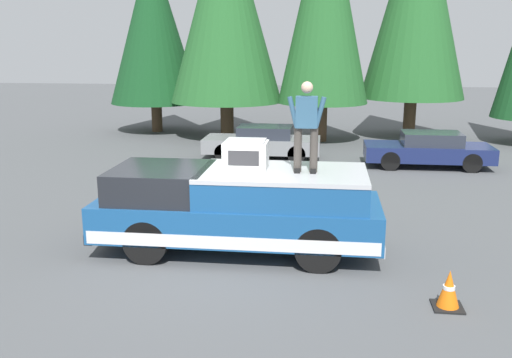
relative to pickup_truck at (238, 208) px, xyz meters
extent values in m
plane|color=#4C4F51|center=(-0.47, 0.58, -0.87)|extent=(90.00, 90.00, 0.00)
cube|color=navy|center=(0.00, 0.01, -0.17)|extent=(2.00, 5.50, 0.70)
cube|color=silver|center=(0.00, 0.01, -0.37)|extent=(2.01, 5.39, 0.24)
cube|color=black|center=(0.00, 1.52, 0.48)|extent=(1.84, 1.87, 0.60)
cube|color=navy|center=(0.00, -0.87, 0.44)|extent=(1.92, 3.19, 0.52)
cube|color=#B7BABF|center=(0.00, -0.87, 0.74)|extent=(1.94, 3.19, 0.08)
cube|color=#232326|center=(0.00, 2.70, -0.44)|extent=(1.96, 0.16, 0.20)
cube|color=#B2B5BA|center=(0.00, -2.68, -0.44)|extent=(1.96, 0.16, 0.20)
cylinder|color=black|center=(-0.85, 1.60, -0.45)|extent=(0.30, 0.84, 0.84)
cylinder|color=black|center=(0.85, 1.60, -0.45)|extent=(0.30, 0.84, 0.84)
cylinder|color=black|center=(-0.85, -1.59, -0.45)|extent=(0.30, 0.84, 0.84)
cylinder|color=black|center=(0.85, -1.59, -0.45)|extent=(0.30, 0.84, 0.84)
cube|color=silver|center=(0.14, -0.14, 1.04)|extent=(0.64, 0.84, 0.52)
cube|color=#2D2D30|center=(-0.18, -0.14, 1.04)|extent=(0.01, 0.59, 0.29)
cube|color=#99999E|center=(0.14, -0.14, 1.32)|extent=(0.58, 0.76, 0.04)
cylinder|color=#423D38|center=(-0.04, -1.45, 1.20)|extent=(0.15, 0.15, 0.84)
cube|color=black|center=(-0.08, -1.45, 0.82)|extent=(0.26, 0.11, 0.08)
cylinder|color=#423D38|center=(-0.04, -1.15, 1.20)|extent=(0.15, 0.15, 0.84)
cube|color=black|center=(-0.08, -1.15, 0.82)|extent=(0.26, 0.11, 0.08)
cube|color=#335B7A|center=(-0.04, -1.30, 1.91)|extent=(0.24, 0.40, 0.58)
sphere|color=beige|center=(-0.04, -1.30, 2.36)|extent=(0.22, 0.22, 0.22)
cylinder|color=#335B7A|center=(-0.07, -1.55, 1.91)|extent=(0.09, 0.23, 0.58)
cylinder|color=#335B7A|center=(-0.07, -1.06, 1.91)|extent=(0.09, 0.23, 0.58)
cube|color=navy|center=(8.49, -5.02, -0.38)|extent=(1.64, 4.10, 0.50)
cube|color=#282D38|center=(8.49, -5.12, 0.08)|extent=(1.31, 1.89, 0.42)
cylinder|color=black|center=(7.77, -3.75, -0.56)|extent=(0.20, 0.62, 0.62)
cylinder|color=black|center=(9.21, -3.75, -0.56)|extent=(0.20, 0.62, 0.62)
cylinder|color=black|center=(7.77, -6.30, -0.56)|extent=(0.20, 0.62, 0.62)
cylinder|color=black|center=(9.21, -6.30, -0.56)|extent=(0.20, 0.62, 0.62)
cube|color=gray|center=(9.23, 0.58, -0.38)|extent=(1.64, 4.10, 0.50)
cube|color=#282D38|center=(9.23, 0.48, 0.08)|extent=(1.31, 1.89, 0.42)
cylinder|color=black|center=(8.51, 1.85, -0.56)|extent=(0.20, 0.62, 0.62)
cylinder|color=black|center=(9.95, 1.85, -0.56)|extent=(0.20, 0.62, 0.62)
cylinder|color=black|center=(8.51, -0.69, -0.56)|extent=(0.20, 0.62, 0.62)
cylinder|color=black|center=(9.95, -0.69, -0.56)|extent=(0.20, 0.62, 0.62)
cube|color=black|center=(-2.07, -3.63, -0.86)|extent=(0.47, 0.47, 0.03)
cone|color=orange|center=(-2.07, -3.63, -0.56)|extent=(0.36, 0.36, 0.62)
cylinder|color=white|center=(-2.07, -3.63, -0.53)|extent=(0.19, 0.19, 0.06)
cylinder|color=#4C3826|center=(14.56, -5.24, -0.02)|extent=(0.52, 0.52, 1.71)
cylinder|color=#4C3826|center=(13.11, -1.47, -0.07)|extent=(0.44, 0.44, 1.61)
cylinder|color=#4C3826|center=(13.61, 2.61, -0.10)|extent=(0.57, 0.57, 1.55)
cone|color=#235B28|center=(13.61, 2.61, 4.78)|extent=(4.74, 4.74, 8.19)
cylinder|color=#4C3826|center=(14.88, 6.14, -0.21)|extent=(0.49, 0.49, 1.33)
cone|color=#14421E|center=(14.88, 6.14, 3.94)|extent=(4.06, 4.06, 6.95)
camera|label=1|loc=(-10.49, -1.67, 3.15)|focal=39.68mm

